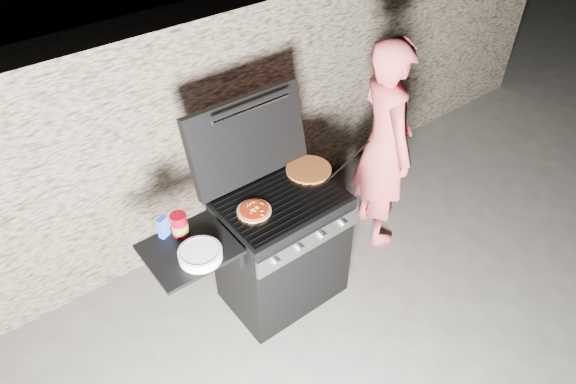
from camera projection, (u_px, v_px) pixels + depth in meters
ground at (283, 291)px, 3.84m from camera, size 50.00×50.00×0.00m
stone_wall at (198, 129)px, 3.89m from camera, size 8.00×0.35×1.80m
gas_grill at (253, 266)px, 3.43m from camera, size 1.34×0.79×0.91m
pizza_topped at (254, 210)px, 3.16m from camera, size 0.24×0.24×0.02m
pizza_plain at (309, 170)px, 3.48m from camera, size 0.41×0.41×0.02m
sauce_jar at (179, 225)px, 2.99m from camera, size 0.10×0.10×0.15m
blue_carton at (163, 227)px, 2.98m from camera, size 0.07×0.06×0.14m
plate_stack at (200, 254)px, 2.87m from camera, size 0.32×0.32×0.06m
person at (384, 145)px, 3.82m from camera, size 0.59×0.72×1.70m
tongs at (348, 161)px, 3.49m from camera, size 0.48×0.09×0.10m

